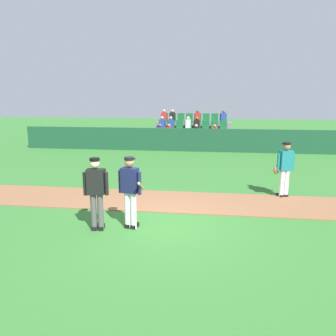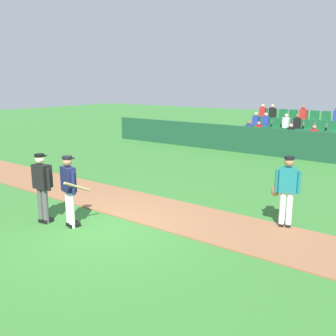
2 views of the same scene
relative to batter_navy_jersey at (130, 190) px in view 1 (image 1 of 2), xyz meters
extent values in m
plane|color=#33702D|center=(0.66, 0.31, -0.97)|extent=(80.00, 80.00, 0.00)
cube|color=brown|center=(0.66, 2.17, -0.95)|extent=(28.00, 2.06, 0.03)
cube|color=#19472D|center=(0.66, 11.63, -0.30)|extent=(20.00, 0.16, 1.33)
cube|color=slate|center=(0.66, 13.51, -0.82)|extent=(5.00, 2.95, 0.30)
cube|color=slate|center=(0.66, 12.66, -0.47)|extent=(4.90, 0.85, 0.40)
cube|color=#196033|center=(-1.27, 12.56, -0.22)|extent=(0.44, 0.40, 0.08)
cube|color=#196033|center=(-1.27, 12.78, 0.03)|extent=(0.44, 0.08, 0.50)
cube|color=#263F99|center=(-1.27, 12.61, 0.08)|extent=(0.32, 0.22, 0.52)
sphere|color=brown|center=(-1.27, 12.61, 0.43)|extent=(0.20, 0.20, 0.20)
cube|color=#196033|center=(-0.72, 12.56, -0.22)|extent=(0.44, 0.40, 0.08)
cube|color=#196033|center=(-0.72, 12.78, 0.03)|extent=(0.44, 0.08, 0.50)
cube|color=red|center=(-0.72, 12.61, 0.08)|extent=(0.32, 0.22, 0.52)
sphere|color=#9E7051|center=(-0.72, 12.61, 0.43)|extent=(0.20, 0.20, 0.20)
cube|color=#196033|center=(-0.17, 12.56, -0.22)|extent=(0.44, 0.40, 0.08)
cube|color=#196033|center=(-0.17, 12.78, 0.03)|extent=(0.44, 0.08, 0.50)
cube|color=#196033|center=(0.38, 12.56, -0.22)|extent=(0.44, 0.40, 0.08)
cube|color=#196033|center=(0.38, 12.78, 0.03)|extent=(0.44, 0.08, 0.50)
cube|color=#196033|center=(0.93, 12.56, -0.22)|extent=(0.44, 0.40, 0.08)
cube|color=#196033|center=(0.93, 12.78, 0.03)|extent=(0.44, 0.08, 0.50)
cube|color=black|center=(0.93, 12.61, 0.08)|extent=(0.32, 0.22, 0.52)
sphere|color=tan|center=(0.93, 12.61, 0.43)|extent=(0.20, 0.20, 0.20)
cube|color=#196033|center=(1.48, 12.56, -0.22)|extent=(0.44, 0.40, 0.08)
cube|color=#196033|center=(1.48, 12.78, 0.03)|extent=(0.44, 0.08, 0.50)
cube|color=#196033|center=(2.03, 12.56, -0.22)|extent=(0.44, 0.40, 0.08)
cube|color=#196033|center=(2.03, 12.78, 0.03)|extent=(0.44, 0.08, 0.50)
cube|color=red|center=(2.03, 12.61, 0.08)|extent=(0.32, 0.22, 0.52)
sphere|color=#9E7051|center=(2.03, 12.61, 0.43)|extent=(0.20, 0.20, 0.20)
cube|color=#196033|center=(2.58, 12.56, -0.22)|extent=(0.44, 0.40, 0.08)
cube|color=#196033|center=(2.58, 12.78, 0.03)|extent=(0.44, 0.08, 0.50)
cube|color=slate|center=(0.66, 13.51, -0.07)|extent=(4.90, 0.85, 0.40)
cube|color=#196033|center=(-1.27, 13.41, 0.18)|extent=(0.44, 0.40, 0.08)
cube|color=#196033|center=(-1.27, 13.63, 0.43)|extent=(0.44, 0.08, 0.50)
cube|color=#263F99|center=(-1.27, 13.46, 0.48)|extent=(0.32, 0.22, 0.52)
sphere|color=tan|center=(-1.27, 13.46, 0.83)|extent=(0.20, 0.20, 0.20)
cube|color=#196033|center=(-0.72, 13.41, 0.18)|extent=(0.44, 0.40, 0.08)
cube|color=#196033|center=(-0.72, 13.63, 0.43)|extent=(0.44, 0.08, 0.50)
cube|color=#263F99|center=(-0.72, 13.46, 0.48)|extent=(0.32, 0.22, 0.52)
sphere|color=tan|center=(-0.72, 13.46, 0.83)|extent=(0.20, 0.20, 0.20)
cube|color=#196033|center=(-0.17, 13.41, 0.18)|extent=(0.44, 0.40, 0.08)
cube|color=#196033|center=(-0.17, 13.63, 0.43)|extent=(0.44, 0.08, 0.50)
cube|color=#196033|center=(0.38, 13.41, 0.18)|extent=(0.44, 0.40, 0.08)
cube|color=#196033|center=(0.38, 13.63, 0.43)|extent=(0.44, 0.08, 0.50)
cube|color=silver|center=(0.38, 13.46, 0.48)|extent=(0.32, 0.22, 0.52)
sphere|color=beige|center=(0.38, 13.46, 0.83)|extent=(0.20, 0.20, 0.20)
cube|color=#196033|center=(0.93, 13.41, 0.18)|extent=(0.44, 0.40, 0.08)
cube|color=#196033|center=(0.93, 13.63, 0.43)|extent=(0.44, 0.08, 0.50)
cube|color=black|center=(0.93, 13.46, 0.48)|extent=(0.32, 0.22, 0.52)
sphere|color=brown|center=(0.93, 13.46, 0.83)|extent=(0.20, 0.20, 0.20)
cube|color=#196033|center=(1.48, 13.41, 0.18)|extent=(0.44, 0.40, 0.08)
cube|color=#196033|center=(1.48, 13.63, 0.43)|extent=(0.44, 0.08, 0.50)
cube|color=#196033|center=(2.03, 13.41, 0.18)|extent=(0.44, 0.40, 0.08)
cube|color=#196033|center=(2.03, 13.63, 0.43)|extent=(0.44, 0.08, 0.50)
cube|color=#196033|center=(2.58, 13.41, 0.18)|extent=(0.44, 0.40, 0.08)
cube|color=#196033|center=(2.58, 13.63, 0.43)|extent=(0.44, 0.08, 0.50)
cube|color=slate|center=(0.66, 14.36, 0.33)|extent=(4.90, 0.85, 0.40)
cube|color=#196033|center=(-1.27, 14.26, 0.58)|extent=(0.44, 0.40, 0.08)
cube|color=#196033|center=(-1.27, 14.48, 0.83)|extent=(0.44, 0.08, 0.50)
cube|color=red|center=(-1.27, 14.31, 0.88)|extent=(0.32, 0.22, 0.52)
sphere|color=tan|center=(-1.27, 14.31, 1.23)|extent=(0.20, 0.20, 0.20)
cube|color=#196033|center=(-0.72, 14.26, 0.58)|extent=(0.44, 0.40, 0.08)
cube|color=#196033|center=(-0.72, 14.48, 0.83)|extent=(0.44, 0.08, 0.50)
cube|color=black|center=(-0.72, 14.31, 0.88)|extent=(0.32, 0.22, 0.52)
sphere|color=tan|center=(-0.72, 14.31, 1.23)|extent=(0.20, 0.20, 0.20)
cube|color=#196033|center=(-0.17, 14.26, 0.58)|extent=(0.44, 0.40, 0.08)
cube|color=#196033|center=(-0.17, 14.48, 0.83)|extent=(0.44, 0.08, 0.50)
cube|color=#196033|center=(0.38, 14.26, 0.58)|extent=(0.44, 0.40, 0.08)
cube|color=#196033|center=(0.38, 14.48, 0.83)|extent=(0.44, 0.08, 0.50)
cube|color=#196033|center=(0.93, 14.26, 0.58)|extent=(0.44, 0.40, 0.08)
cube|color=#196033|center=(0.93, 14.48, 0.83)|extent=(0.44, 0.08, 0.50)
cube|color=red|center=(0.93, 14.31, 0.88)|extent=(0.32, 0.22, 0.52)
sphere|color=brown|center=(0.93, 14.31, 1.23)|extent=(0.20, 0.20, 0.20)
cube|color=#196033|center=(1.48, 14.26, 0.58)|extent=(0.44, 0.40, 0.08)
cube|color=#196033|center=(1.48, 14.48, 0.83)|extent=(0.44, 0.08, 0.50)
cube|color=#196033|center=(2.03, 14.26, 0.58)|extent=(0.44, 0.40, 0.08)
cube|color=#196033|center=(2.03, 14.48, 0.83)|extent=(0.44, 0.08, 0.50)
cube|color=#196033|center=(2.58, 14.26, 0.58)|extent=(0.44, 0.40, 0.08)
cube|color=#196033|center=(2.58, 14.48, 0.83)|extent=(0.44, 0.08, 0.50)
cube|color=#263F99|center=(2.58, 14.31, 0.88)|extent=(0.32, 0.22, 0.52)
sphere|color=brown|center=(2.58, 14.31, 1.23)|extent=(0.20, 0.20, 0.20)
cylinder|color=white|center=(-0.09, 0.01, -0.52)|extent=(0.14, 0.14, 0.90)
cylinder|color=white|center=(0.07, -0.02, -0.52)|extent=(0.14, 0.14, 0.90)
cube|color=black|center=(-0.07, 0.07, -0.92)|extent=(0.17, 0.28, 0.10)
cube|color=black|center=(0.08, 0.04, -0.92)|extent=(0.17, 0.28, 0.10)
cube|color=#191E47|center=(-0.01, 0.00, 0.23)|extent=(0.44, 0.30, 0.60)
cylinder|color=#191E47|center=(-0.25, 0.05, 0.18)|extent=(0.09, 0.09, 0.55)
cylinder|color=#191E47|center=(0.24, -0.06, 0.18)|extent=(0.09, 0.09, 0.55)
sphere|color=#9E7051|center=(-0.01, 0.00, 0.66)|extent=(0.22, 0.22, 0.22)
cylinder|color=black|center=(-0.01, 0.00, 0.76)|extent=(0.23, 0.23, 0.06)
cube|color=black|center=(0.01, 0.09, 0.73)|extent=(0.20, 0.16, 0.02)
cylinder|color=tan|center=(0.26, 0.04, 0.08)|extent=(0.12, 0.80, 0.41)
cylinder|color=#4C4C4C|center=(-0.84, -0.24, -0.52)|extent=(0.14, 0.14, 0.90)
cylinder|color=#4C4C4C|center=(-0.69, -0.22, -0.52)|extent=(0.14, 0.14, 0.90)
cube|color=black|center=(-0.85, -0.18, -0.92)|extent=(0.16, 0.27, 0.10)
cube|color=black|center=(-0.69, -0.16, -0.92)|extent=(0.16, 0.27, 0.10)
cube|color=black|center=(-0.76, -0.23, 0.23)|extent=(0.43, 0.27, 0.60)
cylinder|color=black|center=(-1.01, -0.27, 0.18)|extent=(0.09, 0.09, 0.55)
cylinder|color=black|center=(-0.52, -0.20, 0.18)|extent=(0.09, 0.09, 0.55)
sphere|color=beige|center=(-0.76, -0.23, 0.66)|extent=(0.22, 0.22, 0.22)
cylinder|color=black|center=(-0.76, -0.23, 0.76)|extent=(0.23, 0.23, 0.06)
cube|color=black|center=(-0.78, -0.13, 0.73)|extent=(0.20, 0.14, 0.02)
cube|color=black|center=(-0.78, -0.10, 0.23)|extent=(0.45, 0.14, 0.56)
cylinder|color=white|center=(4.11, 3.05, -0.52)|extent=(0.14, 0.14, 0.90)
cylinder|color=white|center=(4.26, 3.10, -0.52)|extent=(0.14, 0.14, 0.90)
cube|color=black|center=(4.09, 3.10, -0.92)|extent=(0.20, 0.29, 0.10)
cube|color=black|center=(4.24, 3.16, -0.92)|extent=(0.20, 0.29, 0.10)
cube|color=#197075|center=(4.18, 3.07, 0.23)|extent=(0.45, 0.34, 0.60)
cylinder|color=#197075|center=(3.95, 2.99, 0.18)|extent=(0.09, 0.09, 0.55)
cylinder|color=#197075|center=(4.42, 3.16, 0.18)|extent=(0.09, 0.09, 0.55)
sphere|color=#9E7051|center=(4.18, 3.07, 0.66)|extent=(0.22, 0.22, 0.22)
cylinder|color=black|center=(4.18, 3.07, 0.76)|extent=(0.23, 0.23, 0.06)
cube|color=black|center=(4.15, 3.17, 0.73)|extent=(0.21, 0.17, 0.02)
ellipsoid|color=brown|center=(3.91, 3.03, -0.07)|extent=(0.23, 0.18, 0.28)
camera|label=1|loc=(1.89, -7.38, 2.18)|focal=35.38mm
camera|label=2|loc=(7.06, -5.48, 2.47)|focal=40.15mm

